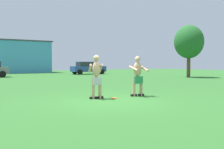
{
  "coord_description": "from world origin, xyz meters",
  "views": [
    {
      "loc": [
        -4.42,
        -7.85,
        1.39
      ],
      "look_at": [
        0.73,
        1.12,
        0.91
      ],
      "focal_mm": 39.39,
      "sensor_mm": 36.0,
      "label": 1
    }
  ],
  "objects_px": {
    "player_near": "(96,76)",
    "tree_right_field": "(189,42)",
    "frisbee": "(114,98)",
    "player_in_green": "(138,75)",
    "car_blue_near_post": "(88,68)"
  },
  "relations": [
    {
      "from": "tree_right_field",
      "to": "player_in_green",
      "type": "bearing_deg",
      "value": -144.8
    },
    {
      "from": "player_near",
      "to": "tree_right_field",
      "type": "relative_size",
      "value": 0.33
    },
    {
      "from": "car_blue_near_post",
      "to": "tree_right_field",
      "type": "bearing_deg",
      "value": -63.48
    },
    {
      "from": "player_in_green",
      "to": "car_blue_near_post",
      "type": "distance_m",
      "value": 21.52
    },
    {
      "from": "player_near",
      "to": "car_blue_near_post",
      "type": "height_order",
      "value": "player_near"
    },
    {
      "from": "frisbee",
      "to": "tree_right_field",
      "type": "relative_size",
      "value": 0.05
    },
    {
      "from": "player_near",
      "to": "frisbee",
      "type": "xyz_separation_m",
      "value": [
        0.63,
        -0.31,
        -0.89
      ]
    },
    {
      "from": "player_near",
      "to": "tree_right_field",
      "type": "bearing_deg",
      "value": 31.1
    },
    {
      "from": "frisbee",
      "to": "tree_right_field",
      "type": "height_order",
      "value": "tree_right_field"
    },
    {
      "from": "player_in_green",
      "to": "car_blue_near_post",
      "type": "xyz_separation_m",
      "value": [
        6.9,
        20.38,
        -0.07
      ]
    },
    {
      "from": "tree_right_field",
      "to": "frisbee",
      "type": "bearing_deg",
      "value": -146.86
    },
    {
      "from": "player_near",
      "to": "player_in_green",
      "type": "bearing_deg",
      "value": -5.49
    },
    {
      "from": "player_near",
      "to": "tree_right_field",
      "type": "xyz_separation_m",
      "value": [
        14.47,
        8.73,
        2.59
      ]
    },
    {
      "from": "player_near",
      "to": "car_blue_near_post",
      "type": "distance_m",
      "value": 22.01
    },
    {
      "from": "player_in_green",
      "to": "tree_right_field",
      "type": "relative_size",
      "value": 0.33
    }
  ]
}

